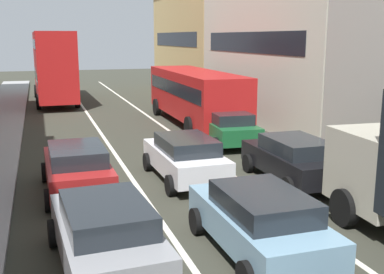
% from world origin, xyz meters
% --- Properties ---
extents(lane_stripe_left, '(0.16, 60.00, 0.01)m').
position_xyz_m(lane_stripe_left, '(-1.70, 20.00, 0.01)').
color(lane_stripe_left, silver).
rests_on(lane_stripe_left, ground).
extents(lane_stripe_right, '(0.16, 60.00, 0.01)m').
position_xyz_m(lane_stripe_right, '(1.70, 20.00, 0.01)').
color(lane_stripe_right, silver).
rests_on(lane_stripe_right, ground).
extents(building_row_right, '(7.20, 43.90, 12.33)m').
position_xyz_m(building_row_right, '(9.90, 20.09, 5.04)').
color(building_row_right, tan).
rests_on(building_row_right, ground).
extents(sedan_centre_lane_second, '(2.08, 4.31, 1.49)m').
position_xyz_m(sedan_centre_lane_second, '(-0.13, 6.81, 0.80)').
color(sedan_centre_lane_second, '#759EB7').
rests_on(sedan_centre_lane_second, ground).
extents(wagon_left_lane_second, '(2.25, 4.39, 1.49)m').
position_xyz_m(wagon_left_lane_second, '(-3.39, 7.16, 0.80)').
color(wagon_left_lane_second, gray).
rests_on(wagon_left_lane_second, ground).
extents(hatchback_centre_lane_third, '(2.13, 4.33, 1.49)m').
position_xyz_m(hatchback_centre_lane_third, '(-0.01, 12.70, 0.80)').
color(hatchback_centre_lane_third, silver).
rests_on(hatchback_centre_lane_third, ground).
extents(sedan_left_lane_third, '(2.11, 4.32, 1.49)m').
position_xyz_m(sedan_left_lane_third, '(-3.54, 12.42, 0.80)').
color(sedan_left_lane_third, '#A51E1E').
rests_on(sedan_left_lane_third, ground).
extents(sedan_right_lane_behind_truck, '(2.09, 4.31, 1.49)m').
position_xyz_m(sedan_right_lane_behind_truck, '(3.29, 11.39, 0.80)').
color(sedan_right_lane_behind_truck, black).
rests_on(sedan_right_lane_behind_truck, ground).
extents(wagon_right_lane_far, '(2.27, 4.40, 1.49)m').
position_xyz_m(wagon_right_lane_far, '(3.36, 17.35, 0.80)').
color(wagon_right_lane_far, '#19592D').
rests_on(wagon_right_lane_far, ground).
extents(bus_mid_queue_primary, '(2.89, 10.53, 2.90)m').
position_xyz_m(bus_mid_queue_primary, '(3.51, 22.45, 1.76)').
color(bus_mid_queue_primary, '#B21919').
rests_on(bus_mid_queue_primary, ground).
extents(bus_far_queue_secondary, '(2.95, 10.55, 5.06)m').
position_xyz_m(bus_far_queue_secondary, '(-3.38, 34.03, 2.83)').
color(bus_far_queue_secondary, '#B21919').
rests_on(bus_far_queue_secondary, ground).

